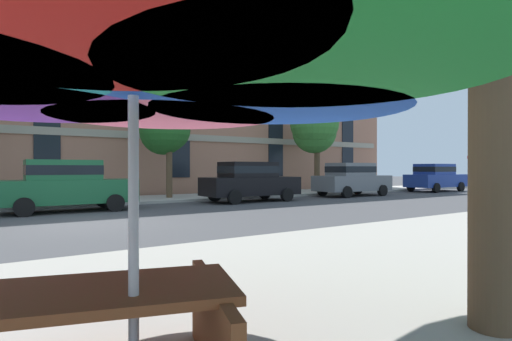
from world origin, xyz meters
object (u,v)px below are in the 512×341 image
(sedan_green, at_px, (66,184))
(sedan_gray, at_px, (352,178))
(stop_sign, at_px, (471,164))
(street_tree_middle, at_px, (165,130))
(sedan_blue, at_px, (435,177))
(street_tree_right, at_px, (315,127))
(picnic_table, at_px, (84,336))
(patio_umbrella, at_px, (133,57))
(sedan_black, at_px, (250,180))

(sedan_green, relative_size, sedan_gray, 1.00)
(sedan_gray, height_order, stop_sign, stop_sign)
(stop_sign, distance_m, street_tree_middle, 28.30)
(sedan_blue, height_order, street_tree_right, street_tree_right)
(picnic_table, bearing_deg, sedan_blue, 28.06)
(street_tree_middle, distance_m, street_tree_right, 9.27)
(patio_umbrella, bearing_deg, sedan_blue, 28.81)
(street_tree_middle, bearing_deg, patio_umbrella, -111.05)
(sedan_black, distance_m, sedan_blue, 14.22)
(sedan_green, xyz_separation_m, street_tree_middle, (4.70, 3.09, 2.35))
(sedan_gray, distance_m, sedan_blue, 7.70)
(picnic_table, bearing_deg, sedan_green, 82.71)
(patio_umbrella, bearing_deg, stop_sign, 25.53)
(patio_umbrella, bearing_deg, sedan_green, 83.83)
(picnic_table, bearing_deg, street_tree_middle, 67.93)
(stop_sign, relative_size, picnic_table, 1.31)
(sedan_blue, relative_size, street_tree_right, 0.77)
(sedan_gray, distance_m, patio_umbrella, 19.99)
(stop_sign, distance_m, patio_umbrella, 38.05)
(street_tree_middle, bearing_deg, sedan_black, -47.94)
(patio_umbrella, relative_size, picnic_table, 1.81)
(sedan_blue, bearing_deg, picnic_table, -151.94)
(street_tree_middle, distance_m, patio_umbrella, 16.96)
(stop_sign, xyz_separation_m, patio_umbrella, (-34.34, -16.40, 0.25))
(sedan_blue, xyz_separation_m, picnic_table, (-23.31, -12.43, -0.46))
(stop_sign, xyz_separation_m, street_tree_right, (-19.02, -0.79, 2.11))
(sedan_blue, relative_size, picnic_table, 2.04)
(street_tree_right, xyz_separation_m, patio_umbrella, (-15.32, -15.61, -1.86))
(sedan_gray, relative_size, patio_umbrella, 1.13)
(sedan_green, distance_m, street_tree_middle, 6.10)
(sedan_green, distance_m, sedan_black, 7.50)
(sedan_gray, xyz_separation_m, street_tree_middle, (-9.32, 3.09, 2.35))
(sedan_green, height_order, street_tree_middle, street_tree_middle)
(patio_umbrella, bearing_deg, street_tree_middle, 68.95)
(street_tree_right, bearing_deg, sedan_green, -168.21)
(sedan_green, height_order, sedan_black, same)
(street_tree_middle, height_order, picnic_table, street_tree_middle)
(street_tree_right, bearing_deg, stop_sign, 2.38)
(sedan_black, distance_m, sedan_gray, 6.53)
(street_tree_right, bearing_deg, picnic_table, -135.37)
(sedan_blue, distance_m, street_tree_middle, 17.45)
(sedan_blue, distance_m, patio_umbrella, 26.38)
(sedan_gray, xyz_separation_m, sedan_blue, (7.70, 0.00, 0.00))
(picnic_table, bearing_deg, sedan_black, 53.83)
(sedan_green, relative_size, picnic_table, 2.04)
(sedan_black, distance_m, street_tree_right, 7.70)
(street_tree_right, bearing_deg, sedan_gray, -88.46)
(sedan_gray, height_order, picnic_table, sedan_gray)
(patio_umbrella, bearing_deg, street_tree_right, 45.54)
(stop_sign, distance_m, picnic_table, 38.16)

